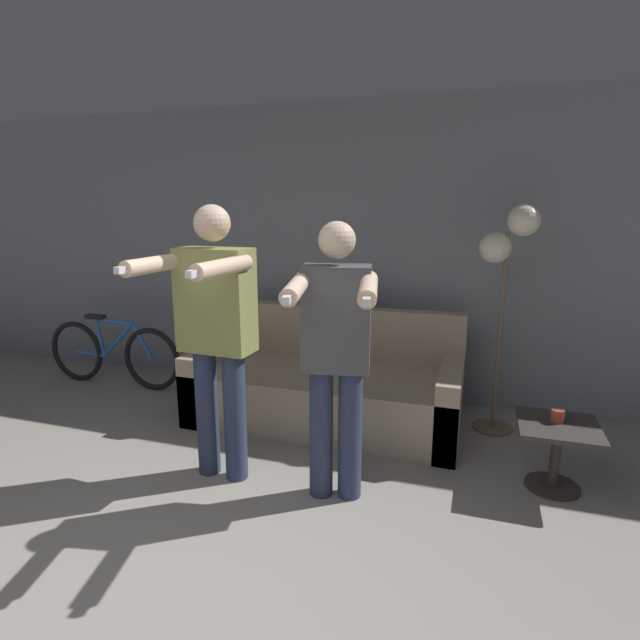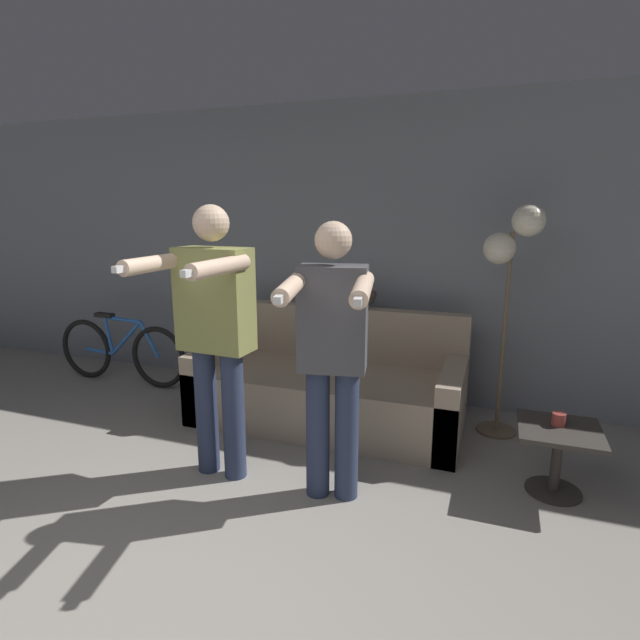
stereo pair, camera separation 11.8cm
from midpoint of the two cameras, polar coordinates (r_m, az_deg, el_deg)
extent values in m
cube|color=gray|center=(4.57, 2.38, 7.69)|extent=(10.00, 0.05, 2.60)
cube|color=tan|center=(4.05, 1.66, -8.75)|extent=(2.11, 0.95, 0.43)
cube|color=tan|center=(4.29, 3.39, -1.42)|extent=(2.11, 0.14, 0.45)
cube|color=tan|center=(4.41, -10.52, -6.18)|extent=(0.16, 0.95, 0.57)
cube|color=tan|center=(3.86, 15.74, -9.27)|extent=(0.16, 0.95, 0.57)
cylinder|color=#2D3856|center=(3.34, -11.84, -10.05)|extent=(0.14, 0.14, 0.84)
cylinder|color=#2D3856|center=(3.24, -8.80, -10.70)|extent=(0.14, 0.14, 0.84)
cube|color=#8C8E4C|center=(3.08, -10.89, 2.29)|extent=(0.46, 0.24, 0.63)
sphere|color=beige|center=(3.03, -11.25, 10.81)|extent=(0.22, 0.22, 0.22)
cylinder|color=beige|center=(2.98, -17.23, 6.20)|extent=(0.12, 0.50, 0.09)
cube|color=white|center=(2.79, -20.51, 5.53)|extent=(0.04, 0.12, 0.04)
cylinder|color=beige|center=(2.72, -10.20, 6.01)|extent=(0.12, 0.50, 0.09)
cube|color=white|center=(2.52, -13.29, 5.29)|extent=(0.04, 0.12, 0.04)
cylinder|color=#2D3856|center=(3.03, 0.90, -12.75)|extent=(0.14, 0.14, 0.79)
cylinder|color=#2D3856|center=(3.01, 4.21, -12.93)|extent=(0.14, 0.14, 0.79)
cube|color=#4C4C51|center=(2.79, 2.69, 0.16)|extent=(0.42, 0.29, 0.60)
sphere|color=beige|center=(2.73, 2.79, 9.10)|extent=(0.21, 0.21, 0.21)
cylinder|color=beige|center=(2.53, -1.95, 3.80)|extent=(0.18, 0.51, 0.12)
cube|color=white|center=(2.29, -3.13, 2.51)|extent=(0.06, 0.13, 0.04)
cylinder|color=beige|center=(2.49, 6.25, 3.58)|extent=(0.18, 0.51, 0.12)
cube|color=white|center=(2.25, 5.93, 2.25)|extent=(0.06, 0.13, 0.04)
ellipsoid|color=#3D3833|center=(4.21, 4.47, 2.38)|extent=(0.39, 0.12, 0.14)
sphere|color=#3D3833|center=(4.16, 6.68, 2.86)|extent=(0.09, 0.09, 0.09)
ellipsoid|color=#3D3833|center=(4.29, 1.89, 1.97)|extent=(0.21, 0.04, 0.04)
cone|color=#3D3833|center=(4.14, 6.43, 3.30)|extent=(0.03, 0.03, 0.02)
cone|color=#3D3833|center=(4.17, 6.53, 3.37)|extent=(0.03, 0.03, 0.02)
cylinder|color=#756047|center=(4.22, 20.25, -11.72)|extent=(0.30, 0.30, 0.02)
cylinder|color=#756047|center=(3.98, 21.07, -1.72)|extent=(0.03, 0.03, 1.53)
sphere|color=white|center=(3.87, 23.58, 10.40)|extent=(0.23, 0.23, 0.23)
sphere|color=white|center=(3.87, 20.64, 7.67)|extent=(0.23, 0.23, 0.23)
cylinder|color=#38332D|center=(3.55, 25.98, -17.12)|extent=(0.33, 0.33, 0.02)
cylinder|color=#38332D|center=(3.46, 26.29, -14.41)|extent=(0.06, 0.06, 0.39)
cube|color=#38332D|center=(3.38, 26.64, -11.21)|extent=(0.47, 0.47, 0.03)
cylinder|color=#B7473D|center=(3.39, 26.54, -10.12)|extent=(0.08, 0.08, 0.08)
torus|color=black|center=(5.00, -17.33, -4.10)|extent=(0.61, 0.05, 0.61)
torus|color=black|center=(5.56, -24.59, -3.01)|extent=(0.61, 0.05, 0.61)
cylinder|color=blue|center=(5.18, -20.66, -1.94)|extent=(0.39, 0.04, 0.37)
cylinder|color=blue|center=(5.32, -22.41, -1.64)|extent=(0.10, 0.04, 0.37)
cylinder|color=blue|center=(5.16, -21.08, 0.05)|extent=(0.43, 0.04, 0.05)
cylinder|color=blue|center=(5.45, -23.33, -3.28)|extent=(0.34, 0.04, 0.05)
cylinder|color=blue|center=(5.01, -18.29, -2.15)|extent=(0.21, 0.04, 0.35)
cube|color=black|center=(5.29, -22.84, 0.52)|extent=(0.20, 0.07, 0.04)
camera|label=1|loc=(0.06, -88.99, 0.23)|focal=28.00mm
camera|label=2|loc=(0.06, 91.01, -0.23)|focal=28.00mm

